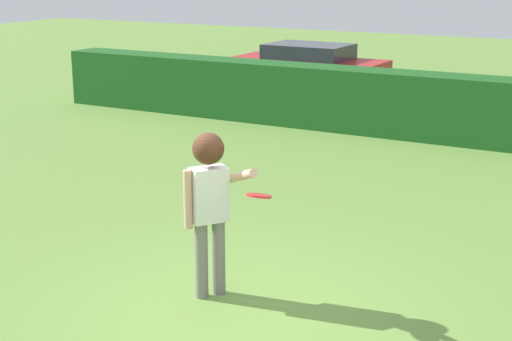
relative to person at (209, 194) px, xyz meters
The scene contains 5 objects.
ground_plane 1.24m from the person, 31.00° to the right, with size 60.00×60.00×0.00m, color olive.
person is the anchor object (origin of this frame).
frisbee 0.64m from the person, ahead, with size 0.26×0.26×0.08m.
hedge_row 8.51m from the person, 87.14° to the left, with size 19.15×0.90×1.30m, color #1A521C.
parked_car_red 13.71m from the person, 111.14° to the left, with size 4.22×1.83×1.25m.
Camera 1 is at (3.76, -6.24, 3.50)m, focal length 54.63 mm.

